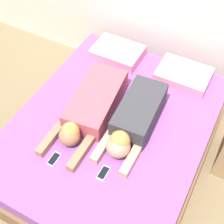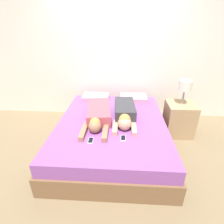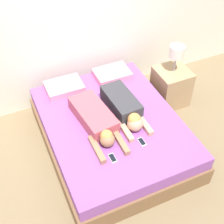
% 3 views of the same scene
% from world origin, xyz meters
% --- Properties ---
extents(ground_plane, '(12.00, 12.00, 0.00)m').
position_xyz_m(ground_plane, '(0.00, 0.00, 0.00)').
color(ground_plane, '#7F6B4C').
extents(wall_back, '(12.00, 0.06, 2.60)m').
position_xyz_m(wall_back, '(0.00, 1.24, 1.30)').
color(wall_back, silver).
rests_on(wall_back, ground_plane).
extents(bed, '(1.73, 2.18, 0.48)m').
position_xyz_m(bed, '(0.00, 0.00, 0.24)').
color(bed, brown).
rests_on(bed, ground_plane).
extents(pillow_head_left, '(0.52, 0.38, 0.11)m').
position_xyz_m(pillow_head_left, '(-0.38, 0.84, 0.53)').
color(pillow_head_left, pink).
rests_on(pillow_head_left, bed).
extents(pillow_head_right, '(0.52, 0.38, 0.11)m').
position_xyz_m(pillow_head_right, '(0.38, 0.84, 0.53)').
color(pillow_head_right, pink).
rests_on(pillow_head_right, bed).
extents(person_left, '(0.44, 1.10, 0.21)m').
position_xyz_m(person_left, '(-0.22, 0.00, 0.57)').
color(person_left, '#B24C59').
rests_on(person_left, bed).
extents(person_right, '(0.35, 0.92, 0.23)m').
position_xyz_m(person_right, '(0.20, 0.04, 0.59)').
color(person_right, '#333338').
rests_on(person_right, bed).
extents(cell_phone_left, '(0.06, 0.14, 0.01)m').
position_xyz_m(cell_phone_left, '(-0.25, -0.57, 0.49)').
color(cell_phone_left, silver).
rests_on(cell_phone_left, bed).
extents(cell_phone_right, '(0.06, 0.14, 0.01)m').
position_xyz_m(cell_phone_right, '(0.18, -0.49, 0.49)').
color(cell_phone_right, silver).
rests_on(cell_phone_right, bed).
extents(nightstand, '(0.49, 0.49, 1.02)m').
position_xyz_m(nightstand, '(1.21, 0.46, 0.33)').
color(nightstand, tan).
rests_on(nightstand, ground_plane).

